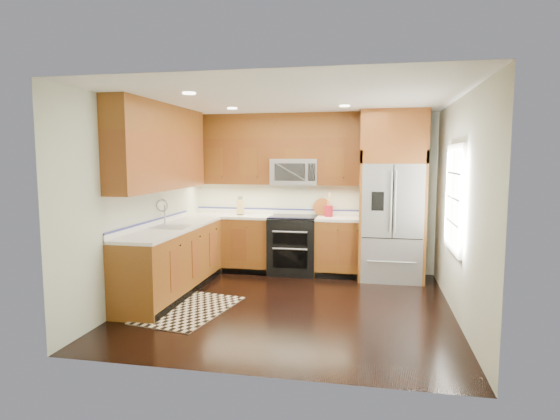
% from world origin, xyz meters
% --- Properties ---
extents(ground, '(4.00, 4.00, 0.00)m').
position_xyz_m(ground, '(0.00, 0.00, 0.00)').
color(ground, black).
rests_on(ground, ground).
extents(wall_back, '(4.00, 0.02, 2.60)m').
position_xyz_m(wall_back, '(0.00, 2.00, 1.30)').
color(wall_back, silver).
rests_on(wall_back, ground).
extents(wall_left, '(0.02, 4.00, 2.60)m').
position_xyz_m(wall_left, '(-2.00, 0.00, 1.30)').
color(wall_left, silver).
rests_on(wall_left, ground).
extents(wall_right, '(0.02, 4.00, 2.60)m').
position_xyz_m(wall_right, '(2.00, 0.00, 1.30)').
color(wall_right, silver).
rests_on(wall_right, ground).
extents(window, '(0.04, 1.10, 1.30)m').
position_xyz_m(window, '(1.98, 0.20, 1.40)').
color(window, white).
rests_on(window, ground).
extents(base_cabinets, '(2.85, 3.00, 0.90)m').
position_xyz_m(base_cabinets, '(-1.23, 0.90, 0.45)').
color(base_cabinets, brown).
rests_on(base_cabinets, ground).
extents(countertop, '(2.86, 3.01, 0.04)m').
position_xyz_m(countertop, '(-1.09, 1.01, 0.92)').
color(countertop, white).
rests_on(countertop, base_cabinets).
extents(upper_cabinets, '(2.85, 3.00, 1.15)m').
position_xyz_m(upper_cabinets, '(-1.15, 1.09, 2.02)').
color(upper_cabinets, brown).
rests_on(upper_cabinets, ground).
extents(range, '(0.76, 0.67, 0.95)m').
position_xyz_m(range, '(-0.25, 1.67, 0.47)').
color(range, black).
rests_on(range, ground).
extents(microwave, '(0.76, 0.40, 0.42)m').
position_xyz_m(microwave, '(-0.25, 1.80, 1.66)').
color(microwave, '#B2B2B7').
rests_on(microwave, ground).
extents(refrigerator, '(0.98, 0.75, 2.60)m').
position_xyz_m(refrigerator, '(1.30, 1.63, 1.30)').
color(refrigerator, '#B2B2B7').
rests_on(refrigerator, ground).
extents(sink_faucet, '(0.54, 0.44, 0.37)m').
position_xyz_m(sink_faucet, '(-1.73, 0.23, 0.99)').
color(sink_faucet, '#B2B2B7').
rests_on(sink_faucet, countertop).
extents(rug, '(1.08, 1.54, 0.01)m').
position_xyz_m(rug, '(-1.20, -0.43, 0.01)').
color(rug, black).
rests_on(rug, ground).
extents(knife_block, '(0.14, 0.17, 0.31)m').
position_xyz_m(knife_block, '(-1.16, 1.75, 1.07)').
color(knife_block, tan).
rests_on(knife_block, countertop).
extents(utensil_crock, '(0.18, 0.18, 0.39)m').
position_xyz_m(utensil_crock, '(0.31, 1.75, 1.07)').
color(utensil_crock, maroon).
rests_on(utensil_crock, countertop).
extents(cutting_board, '(0.32, 0.32, 0.02)m').
position_xyz_m(cutting_board, '(0.19, 1.90, 0.95)').
color(cutting_board, brown).
rests_on(cutting_board, countertop).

